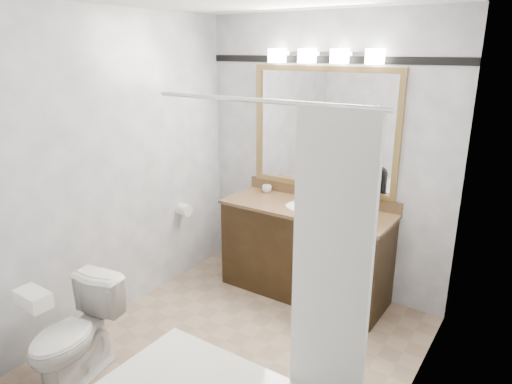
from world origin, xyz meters
The scene contains 13 objects.
room centered at (0.00, 0.00, 1.25)m, with size 2.42×2.62×2.52m.
vanity centered at (0.00, 1.02, 0.44)m, with size 1.53×0.58×0.97m.
mirror centered at (0.00, 1.28, 1.50)m, with size 1.40×0.04×1.10m.
vanity_light_bar centered at (0.00, 1.23, 2.13)m, with size 1.02×0.14×0.12m.
accent_stripe centered at (0.00, 1.29, 2.10)m, with size 2.40×0.01×0.06m, color black.
tp_roll centered at (-1.14, 0.66, 0.70)m, with size 0.12×0.12×0.11m, color white.
toilet centered at (-0.74, -0.89, 0.34)m, with size 0.38×0.67×0.69m, color white.
tissue_box centered at (-0.74, -1.12, 0.74)m, with size 0.24×0.13×0.10m, color white.
coffee_maker centered at (0.46, 1.02, 1.02)m, with size 0.17×0.21×0.33m.
cup_left centered at (-0.52, 1.19, 0.89)m, with size 0.09×0.09×0.07m, color white.
soap_bottle_a centered at (-0.06, 1.15, 0.90)m, with size 0.04×0.05×0.10m, color white.
soap_bottle_b centered at (0.11, 1.23, 0.89)m, with size 0.06×0.06×0.07m, color white.
soap_bar centered at (0.10, 1.13, 0.86)m, with size 0.09×0.06×0.03m, color beige.
Camera 1 is at (1.76, -2.40, 2.19)m, focal length 32.00 mm.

